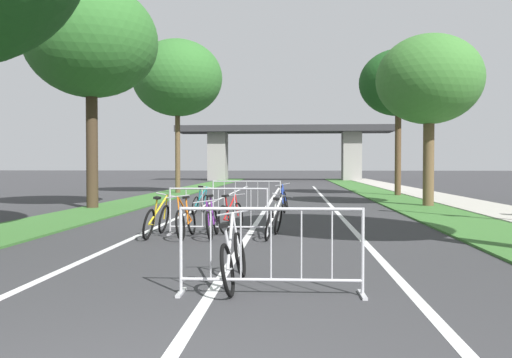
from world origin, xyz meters
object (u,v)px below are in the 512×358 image
tree_right_oak_mid (429,80)px  bicycle_yellow_0 (157,220)px  crowd_barrier_nearest (271,252)px  bicycle_blue_2 (284,201)px  bicycle_white_3 (274,221)px  crowd_barrier_third (247,197)px  bicycle_orange_4 (186,221)px  tree_right_cypress_far (398,83)px  tree_left_pine_far (91,42)px  tree_left_oak_near (177,78)px  bicycle_teal_1 (200,203)px  crowd_barrier_second (218,212)px  bicycle_red_6 (231,216)px  bicycle_silver_7 (234,259)px  bicycle_purple_5 (212,221)px

tree_right_oak_mid → bicycle_yellow_0: bearing=-132.0°
crowd_barrier_nearest → bicycle_yellow_0: crowd_barrier_nearest is taller
bicycle_blue_2 → bicycle_white_3: bearing=-86.8°
tree_right_oak_mid → crowd_barrier_third: 8.32m
tree_right_oak_mid → bicycle_orange_4: (-7.29, -8.93, -4.33)m
tree_right_oak_mid → bicycle_yellow_0: 12.64m
tree_right_oak_mid → bicycle_white_3: size_ratio=3.86×
bicycle_yellow_0 → bicycle_orange_4: bearing=-6.9°
crowd_barrier_third → bicycle_blue_2: crowd_barrier_third is taller
bicycle_yellow_0 → bicycle_white_3: 2.54m
bicycle_yellow_0 → tree_right_cypress_far: bearing=65.1°
crowd_barrier_nearest → tree_right_oak_mid: bearing=69.1°
tree_left_pine_far → tree_right_cypress_far: 15.17m
tree_left_oak_near → bicycle_teal_1: 13.79m
bicycle_blue_2 → tree_right_oak_mid: bearing=29.6°
crowd_barrier_nearest → crowd_barrier_third: (-1.25, 10.73, 0.00)m
bicycle_teal_1 → crowd_barrier_second: bearing=-69.0°
crowd_barrier_nearest → bicycle_blue_2: (-0.05, 11.26, -0.15)m
crowd_barrier_second → bicycle_red_6: size_ratio=1.40×
tree_left_oak_near → crowd_barrier_second: tree_left_oak_near is taller
bicycle_orange_4 → tree_right_oak_mid: bearing=-126.9°
bicycle_blue_2 → bicycle_white_3: size_ratio=1.06×
tree_left_pine_far → crowd_barrier_third: bearing=-13.0°
tree_right_cypress_far → bicycle_teal_1: 14.37m
tree_left_pine_far → bicycle_teal_1: tree_left_pine_far is taller
tree_right_oak_mid → tree_right_cypress_far: tree_right_cypress_far is taller
bicycle_blue_2 → bicycle_silver_7: bearing=-88.3°
bicycle_red_6 → bicycle_blue_2: bearing=91.1°
crowd_barrier_second → bicycle_blue_2: (1.35, 5.90, -0.15)m
crowd_barrier_third → bicycle_yellow_0: crowd_barrier_third is taller
tree_right_cypress_far → bicycle_yellow_0: bearing=-117.3°
tree_left_pine_far → tree_right_cypress_far: bearing=35.4°
bicycle_orange_4 → bicycle_white_3: bearing=-174.2°
tree_right_cypress_far → bicycle_red_6: tree_right_cypress_far is taller
tree_left_pine_far → tree_left_oak_near: (0.81, 10.22, 0.38)m
crowd_barrier_second → bicycle_silver_7: 5.05m
bicycle_red_6 → crowd_barrier_second: bearing=-96.9°
crowd_barrier_nearest → bicycle_teal_1: bearing=104.7°
bicycle_teal_1 → bicycle_red_6: bearing=-64.5°
tree_left_pine_far → crowd_barrier_nearest: tree_left_pine_far is taller
bicycle_orange_4 → bicycle_purple_5: (0.56, 0.07, -0.01)m
tree_left_oak_near → bicycle_silver_7: tree_left_oak_near is taller
bicycle_yellow_0 → bicycle_silver_7: (2.19, -4.57, -0.01)m
crowd_barrier_second → bicycle_red_6: (0.22, 0.59, -0.15)m
bicycle_blue_2 → crowd_barrier_third: bearing=-151.9°
tree_right_cypress_far → bicycle_red_6: (-6.68, -14.86, -5.30)m
tree_right_oak_mid → bicycle_yellow_0: size_ratio=3.63×
bicycle_yellow_0 → crowd_barrier_second: bearing=19.5°
crowd_barrier_nearest → bicycle_red_6: (-1.19, 5.95, -0.15)m
crowd_barrier_nearest → bicycle_red_6: crowd_barrier_nearest is taller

